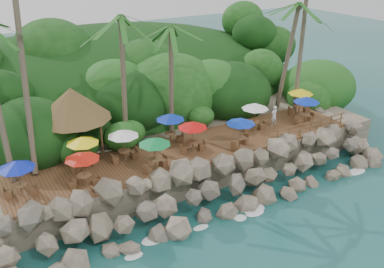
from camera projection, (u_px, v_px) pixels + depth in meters
ground at (240, 217)px, 27.37m from camera, size 140.00×140.00×0.00m
land_base at (137, 119)px, 39.53m from camera, size 32.00×25.20×2.10m
jungle_hill at (108, 105)px, 45.87m from camera, size 44.80×28.00×15.40m
seawall at (223, 187)px, 28.47m from camera, size 29.00×4.00×2.30m
terrace at (192, 149)px, 31.19m from camera, size 26.00×5.00×0.20m
jungle_foliage at (142, 133)px, 39.18m from camera, size 44.00×16.00×12.00m
foam_line at (237, 214)px, 27.59m from camera, size 25.20×0.80×0.06m
palapa at (72, 104)px, 29.48m from camera, size 5.24×5.24×4.60m
dining_clusters at (185, 126)px, 29.97m from camera, size 25.18×5.31×2.28m
railing at (311, 126)px, 33.31m from camera, size 7.20×0.10×1.00m
waiter at (274, 116)px, 34.60m from camera, size 0.66×0.47×1.67m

